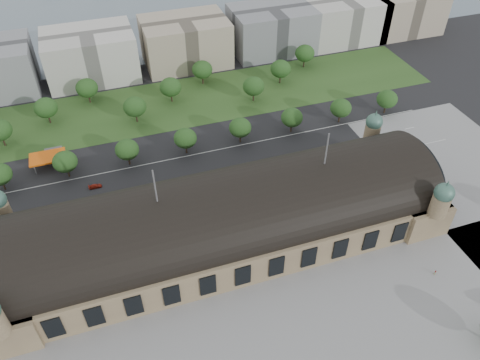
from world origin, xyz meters
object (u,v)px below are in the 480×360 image
object	(u,v)px
petrol_station	(51,155)
bus_east	(279,163)
traffic_car_3	(95,186)
traffic_car_2	(81,214)
parked_car_3	(59,227)
bus_mid	(253,169)
parked_car_2	(74,223)
bus_west	(137,194)
parked_car_5	(119,213)
parked_car_4	(55,236)
pedestrian_0	(435,273)
parked_car_6	(136,217)
traffic_car_4	(235,176)
parked_car_1	(42,233)
traffic_car_6	(338,149)

from	to	relation	value
petrol_station	bus_east	bearing A→B (deg)	-20.87
traffic_car_3	traffic_car_2	bearing A→B (deg)	156.17
parked_car_3	bus_mid	bearing A→B (deg)	55.73
traffic_car_2	bus_mid	xyz separation A→B (m)	(67.41, 3.35, 0.76)
parked_car_2	bus_west	distance (m)	24.76
bus_east	traffic_car_3	bearing A→B (deg)	76.79
parked_car_5	bus_east	distance (m)	65.88
petrol_station	parked_car_4	xyz separation A→B (m)	(-0.80, -44.28, -2.31)
bus_mid	pedestrian_0	world-z (taller)	bus_mid
parked_car_2	bus_mid	xyz separation A→B (m)	(70.30, 7.00, 0.75)
traffic_car_3	parked_car_5	world-z (taller)	parked_car_5
petrol_station	traffic_car_2	size ratio (longest dim) A/B	2.73
traffic_car_3	parked_car_5	xyz separation A→B (m)	(6.76, -17.99, 0.02)
parked_car_6	bus_mid	distance (m)	50.03
traffic_car_2	pedestrian_0	world-z (taller)	pedestrian_0
traffic_car_4	parked_car_2	bearing A→B (deg)	-80.91
bus_west	pedestrian_0	distance (m)	107.61
parked_car_3	bus_east	bearing A→B (deg)	55.06
traffic_car_2	parked_car_6	xyz separation A→B (m)	(18.61, -7.65, 0.02)
parked_car_1	traffic_car_4	bearing A→B (deg)	68.12
petrol_station	parked_car_6	size ratio (longest dim) A/B	2.78
bus_mid	bus_east	distance (m)	11.09
traffic_car_6	parked_car_3	xyz separation A→B (m)	(-114.58, -8.90, 0.02)
parked_car_3	bus_east	distance (m)	86.80
parked_car_1	bus_east	xyz separation A→B (m)	(92.18, 8.39, 0.79)
parked_car_3	parked_car_4	world-z (taller)	parked_car_3
parked_car_3	bus_east	size ratio (longest dim) A/B	0.38
parked_car_3	parked_car_6	size ratio (longest dim) A/B	0.82
traffic_car_4	parked_car_5	size ratio (longest dim) A/B	0.78
traffic_car_3	traffic_car_6	size ratio (longest dim) A/B	1.00
traffic_car_4	parked_car_3	distance (m)	67.77
traffic_car_2	parked_car_3	world-z (taller)	traffic_car_2
traffic_car_3	parked_car_4	size ratio (longest dim) A/B	1.28
traffic_car_4	parked_car_1	world-z (taller)	parked_car_1
parked_car_5	pedestrian_0	world-z (taller)	pedestrian_0
parked_car_1	bus_east	world-z (taller)	bus_east
petrol_station	bus_mid	bearing A→B (deg)	-23.59
bus_east	pedestrian_0	bearing A→B (deg)	-163.02
traffic_car_4	parked_car_2	distance (m)	62.66
parked_car_2	bus_mid	world-z (taller)	bus_mid
traffic_car_3	traffic_car_6	world-z (taller)	traffic_car_3
bus_mid	pedestrian_0	xyz separation A→B (m)	(37.75, -66.83, -0.59)
traffic_car_3	parked_car_1	distance (m)	27.62
parked_car_5	parked_car_4	bearing A→B (deg)	-101.30
traffic_car_4	traffic_car_6	world-z (taller)	traffic_car_4
traffic_car_4	parked_car_5	distance (m)	46.89
parked_car_2	bus_west	size ratio (longest dim) A/B	0.37
traffic_car_2	traffic_car_3	size ratio (longest dim) A/B	1.03
parked_car_3	parked_car_4	xyz separation A→B (m)	(-1.59, -4.00, -0.07)
parked_car_2	parked_car_4	bearing A→B (deg)	-87.89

